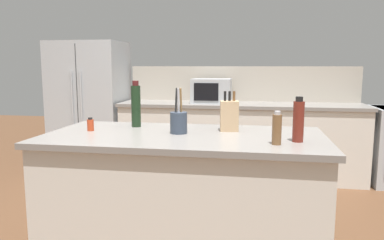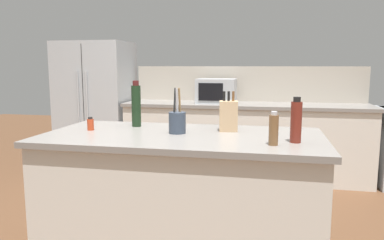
{
  "view_description": "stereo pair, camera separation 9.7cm",
  "coord_description": "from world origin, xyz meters",
  "px_view_note": "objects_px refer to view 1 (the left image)",
  "views": [
    {
      "loc": [
        0.49,
        -2.51,
        1.42
      ],
      "look_at": [
        0.0,
        0.35,
        0.99
      ],
      "focal_mm": 35.0,
      "sensor_mm": 36.0,
      "label": 1
    },
    {
      "loc": [
        0.58,
        -2.49,
        1.42
      ],
      "look_at": [
        0.0,
        0.35,
        0.99
      ],
      "focal_mm": 35.0,
      "sensor_mm": 36.0,
      "label": 2
    }
  ],
  "objects_px": {
    "knife_block": "(229,116)",
    "wine_bottle": "(136,105)",
    "spice_jar_paprika": "(90,125)",
    "utensil_crock": "(179,122)",
    "refrigerator": "(90,106)",
    "microwave": "(211,91)",
    "pepper_grinder": "(277,129)",
    "vinegar_bottle": "(298,121)"
  },
  "relations": [
    {
      "from": "knife_block",
      "to": "wine_bottle",
      "type": "bearing_deg",
      "value": 166.81
    },
    {
      "from": "spice_jar_paprika",
      "to": "utensil_crock",
      "type": "bearing_deg",
      "value": 0.68
    },
    {
      "from": "refrigerator",
      "to": "microwave",
      "type": "xyz_separation_m",
      "value": [
        1.67,
        -0.05,
        0.23
      ]
    },
    {
      "from": "utensil_crock",
      "to": "spice_jar_paprika",
      "type": "xyz_separation_m",
      "value": [
        -0.66,
        -0.01,
        -0.04
      ]
    },
    {
      "from": "pepper_grinder",
      "to": "wine_bottle",
      "type": "distance_m",
      "value": 1.16
    },
    {
      "from": "refrigerator",
      "to": "microwave",
      "type": "bearing_deg",
      "value": -1.76
    },
    {
      "from": "pepper_grinder",
      "to": "spice_jar_paprika",
      "type": "relative_size",
      "value": 2.09
    },
    {
      "from": "knife_block",
      "to": "refrigerator",
      "type": "bearing_deg",
      "value": 126.79
    },
    {
      "from": "microwave",
      "to": "vinegar_bottle",
      "type": "height_order",
      "value": "microwave"
    },
    {
      "from": "utensil_crock",
      "to": "wine_bottle",
      "type": "relative_size",
      "value": 0.89
    },
    {
      "from": "wine_bottle",
      "to": "refrigerator",
      "type": "bearing_deg",
      "value": 123.34
    },
    {
      "from": "microwave",
      "to": "wine_bottle",
      "type": "distance_m",
      "value": 1.97
    },
    {
      "from": "microwave",
      "to": "utensil_crock",
      "type": "relative_size",
      "value": 1.51
    },
    {
      "from": "pepper_grinder",
      "to": "microwave",
      "type": "bearing_deg",
      "value": 105.73
    },
    {
      "from": "spice_jar_paprika",
      "to": "refrigerator",
      "type": "bearing_deg",
      "value": 114.99
    },
    {
      "from": "pepper_grinder",
      "to": "spice_jar_paprika",
      "type": "bearing_deg",
      "value": 168.84
    },
    {
      "from": "microwave",
      "to": "pepper_grinder",
      "type": "distance_m",
      "value": 2.53
    },
    {
      "from": "pepper_grinder",
      "to": "spice_jar_paprika",
      "type": "xyz_separation_m",
      "value": [
        -1.32,
        0.26,
        -0.05
      ]
    },
    {
      "from": "microwave",
      "to": "utensil_crock",
      "type": "xyz_separation_m",
      "value": [
        0.03,
        -2.16,
        -0.07
      ]
    },
    {
      "from": "utensil_crock",
      "to": "vinegar_bottle",
      "type": "bearing_deg",
      "value": -11.46
    },
    {
      "from": "refrigerator",
      "to": "wine_bottle",
      "type": "height_order",
      "value": "refrigerator"
    },
    {
      "from": "microwave",
      "to": "vinegar_bottle",
      "type": "relative_size",
      "value": 1.71
    },
    {
      "from": "refrigerator",
      "to": "spice_jar_paprika",
      "type": "relative_size",
      "value": 17.58
    },
    {
      "from": "spice_jar_paprika",
      "to": "pepper_grinder",
      "type": "bearing_deg",
      "value": -11.16
    },
    {
      "from": "utensil_crock",
      "to": "spice_jar_paprika",
      "type": "bearing_deg",
      "value": -179.32
    },
    {
      "from": "refrigerator",
      "to": "vinegar_bottle",
      "type": "bearing_deg",
      "value": -43.68
    },
    {
      "from": "refrigerator",
      "to": "microwave",
      "type": "relative_size",
      "value": 3.55
    },
    {
      "from": "microwave",
      "to": "vinegar_bottle",
      "type": "xyz_separation_m",
      "value": [
        0.82,
        -2.33,
        -0.02
      ]
    },
    {
      "from": "utensil_crock",
      "to": "spice_jar_paprika",
      "type": "relative_size",
      "value": 3.26
    },
    {
      "from": "pepper_grinder",
      "to": "vinegar_bottle",
      "type": "bearing_deg",
      "value": 38.11
    },
    {
      "from": "utensil_crock",
      "to": "spice_jar_paprika",
      "type": "height_order",
      "value": "utensil_crock"
    },
    {
      "from": "microwave",
      "to": "utensil_crock",
      "type": "bearing_deg",
      "value": -89.33
    },
    {
      "from": "microwave",
      "to": "utensil_crock",
      "type": "distance_m",
      "value": 2.17
    },
    {
      "from": "knife_block",
      "to": "spice_jar_paprika",
      "type": "xyz_separation_m",
      "value": [
        -1.0,
        -0.17,
        -0.07
      ]
    },
    {
      "from": "knife_block",
      "to": "microwave",
      "type": "bearing_deg",
      "value": 92.48
    },
    {
      "from": "knife_block",
      "to": "wine_bottle",
      "type": "height_order",
      "value": "wine_bottle"
    },
    {
      "from": "refrigerator",
      "to": "spice_jar_paprika",
      "type": "height_order",
      "value": "refrigerator"
    },
    {
      "from": "refrigerator",
      "to": "knife_block",
      "type": "xyz_separation_m",
      "value": [
        2.04,
        -2.06,
        0.19
      ]
    },
    {
      "from": "microwave",
      "to": "spice_jar_paprika",
      "type": "xyz_separation_m",
      "value": [
        -0.63,
        -2.17,
        -0.11
      ]
    },
    {
      "from": "microwave",
      "to": "wine_bottle",
      "type": "bearing_deg",
      "value": -100.51
    },
    {
      "from": "knife_block",
      "to": "vinegar_bottle",
      "type": "height_order",
      "value": "knife_block"
    },
    {
      "from": "refrigerator",
      "to": "utensil_crock",
      "type": "relative_size",
      "value": 5.38
    }
  ]
}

